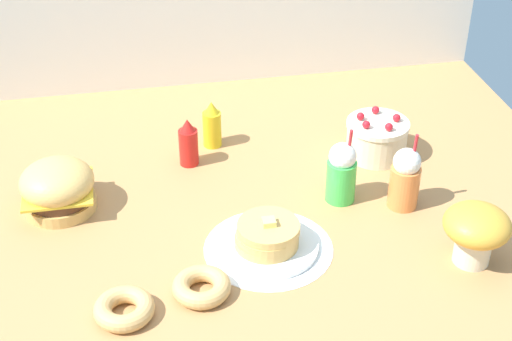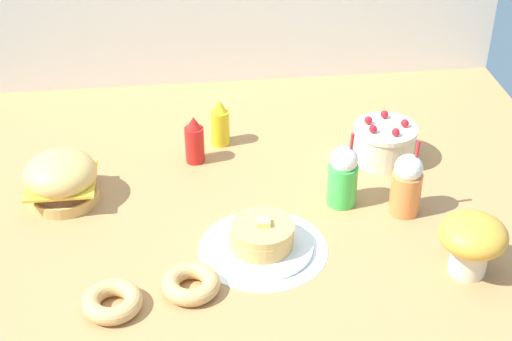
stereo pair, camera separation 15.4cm
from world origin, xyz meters
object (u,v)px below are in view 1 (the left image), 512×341
cream_soda_cup (341,172)px  layer_cake (377,138)px  orange_float_cup (405,178)px  mushroom_stool (476,230)px  donut_chocolate (202,286)px  donut_pink_glaze (124,308)px  ketchup_bottle (188,143)px  mustard_bottle (212,125)px  burger (58,187)px  pancake_stack (268,238)px

cream_soda_cup → layer_cake: bearing=50.1°
layer_cake → orange_float_cup: orange_float_cup is taller
layer_cake → mushroom_stool: mushroom_stool is taller
mushroom_stool → donut_chocolate: bearing=179.4°
donut_pink_glaze → donut_chocolate: bearing=12.5°
ketchup_bottle → mustard_bottle: size_ratio=1.00×
burger → layer_cake: size_ratio=1.06×
ketchup_bottle → donut_pink_glaze: bearing=-109.7°
mustard_bottle → cream_soda_cup: cream_soda_cup is taller
ketchup_bottle → orange_float_cup: size_ratio=0.67×
burger → ketchup_bottle: bearing=23.3°
donut_pink_glaze → burger: bearing=108.5°
cream_soda_cup → ketchup_bottle: bearing=146.2°
donut_chocolate → mustard_bottle: bearing=79.7°
pancake_stack → orange_float_cup: orange_float_cup is taller
layer_cake → cream_soda_cup: size_ratio=0.83×
burger → donut_pink_glaze: burger is taller
layer_cake → burger: bearing=-173.7°
ketchup_bottle → layer_cake: bearing=-5.8°
burger → donut_pink_glaze: 0.58m
pancake_stack → mushroom_stool: mushroom_stool is taller
burger → layer_cake: bearing=6.3°
mustard_bottle → pancake_stack: bearing=-83.0°
orange_float_cup → layer_cake: bearing=87.6°
layer_cake → mushroom_stool: 0.64m
burger → ketchup_bottle: 0.49m
orange_float_cup → donut_chocolate: 0.78m
cream_soda_cup → mustard_bottle: bearing=131.0°
burger → pancake_stack: 0.72m
orange_float_cup → cream_soda_cup: bearing=159.3°
burger → layer_cake: 1.14m
ketchup_bottle → mushroom_stool: size_ratio=0.91×
pancake_stack → ketchup_bottle: 0.57m
pancake_stack → burger: bearing=151.8°
cream_soda_cup → donut_pink_glaze: (-0.74, -0.43, -0.08)m
burger → mustard_bottle: bearing=29.0°
donut_pink_glaze → cream_soda_cup: bearing=30.0°
cream_soda_cup → mushroom_stool: bearing=-52.4°
burger → donut_chocolate: bearing=-51.1°
ketchup_bottle → orange_float_cup: 0.78m
layer_cake → donut_chocolate: size_ratio=1.34×
burger → pancake_stack: (0.63, -0.34, -0.04)m
cream_soda_cup → orange_float_cup: bearing=-20.7°
orange_float_cup → mushroom_stool: 0.33m
mustard_bottle → ketchup_bottle: bearing=-131.9°
cream_soda_cup → donut_pink_glaze: cream_soda_cup is taller
donut_chocolate → mushroom_stool: bearing=-0.6°
donut_pink_glaze → donut_chocolate: same height
pancake_stack → donut_pink_glaze: (-0.45, -0.21, -0.01)m
pancake_stack → donut_pink_glaze: bearing=-154.6°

